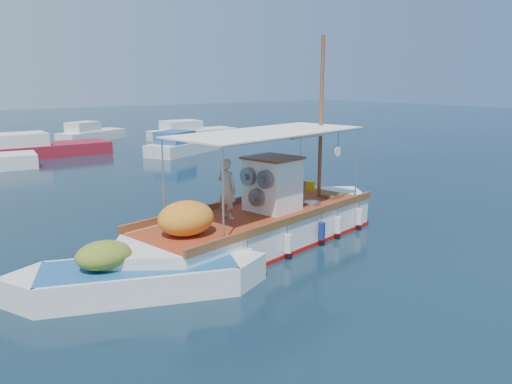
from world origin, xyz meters
TOP-DOWN VIEW (x-y plane):
  - ground at (0.00, 0.00)m, footprint 160.00×160.00m
  - fishing_caique at (-0.85, -0.16)m, footprint 10.60×4.34m
  - dinghy at (-5.31, -1.28)m, footprint 5.84×3.26m
  - bg_boat_n at (-2.03, 22.75)m, footprint 8.90×2.97m
  - bg_boat_ne at (6.32, 18.31)m, footprint 6.05×4.44m
  - bg_boat_e at (11.08, 25.54)m, footprint 7.48×2.68m
  - bg_boat_far_n at (3.80, 29.39)m, footprint 6.19×4.38m

SIDE VIEW (x-z plane):
  - ground at x=0.00m, z-range 0.00..0.00m
  - dinghy at x=-5.31m, z-range -0.44..1.08m
  - bg_boat_far_n at x=3.80m, z-range -0.41..1.39m
  - bg_boat_ne at x=6.32m, z-range -0.41..1.39m
  - bg_boat_n at x=-2.03m, z-range -0.41..1.39m
  - bg_boat_e at x=11.08m, z-range -0.41..1.39m
  - fishing_caique at x=-0.85m, z-range -2.72..3.87m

